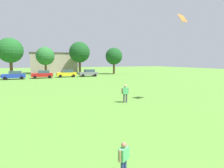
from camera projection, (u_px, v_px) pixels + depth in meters
ground_plane at (48, 84)px, 30.37m from camera, size 160.00×160.00×0.00m
child_kite_flyer at (124, 156)px, 5.92m from camera, size 0.47×0.37×1.12m
adult_bystander at (125, 92)px, 16.48m from camera, size 0.76×0.33×1.61m
kite at (182, 19)px, 16.23m from camera, size 1.15×0.80×1.07m
parked_car_blue_0 at (14, 75)px, 37.50m from camera, size 4.30×2.02×1.68m
parked_car_red_1 at (42, 74)px, 40.07m from camera, size 4.30×2.02×1.68m
parked_car_yellow_2 at (67, 73)px, 42.80m from camera, size 4.30×2.02×1.68m
parked_car_gray_3 at (88, 73)px, 44.49m from camera, size 4.30×2.02×1.68m
tree_left at (10, 50)px, 43.57m from camera, size 5.79×5.79×9.03m
tree_center at (45, 56)px, 48.08m from camera, size 4.67×4.67×7.28m
tree_right at (80, 52)px, 52.37m from camera, size 5.77×5.77×8.99m
tree_far_right at (114, 56)px, 52.38m from camera, size 4.73×4.73×7.38m
house_left at (54, 63)px, 57.11m from camera, size 13.60×8.03×6.15m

